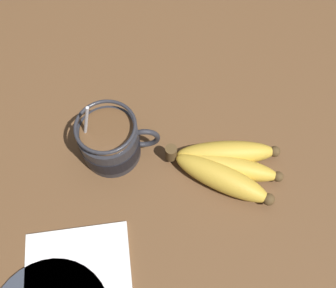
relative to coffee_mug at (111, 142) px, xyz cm
name	(u,v)px	position (x,y,z in cm)	size (l,w,h in cm)	color
table	(168,171)	(9.57, -3.68, -5.31)	(136.11, 136.11, 2.60)	brown
coffee_mug	(111,142)	(0.00, 0.00, 0.00)	(13.69, 10.19, 14.79)	#28282D
banana_bunch	(225,166)	(19.10, -4.77, -1.86)	(19.87, 12.99, 4.51)	#4C381E
napkin	(78,264)	(-5.30, -19.10, -3.71)	(16.88, 12.45, 0.60)	white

